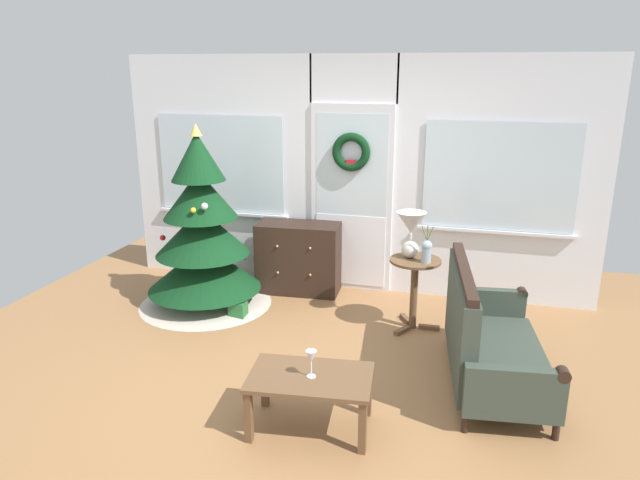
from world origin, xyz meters
TOP-DOWN VIEW (x-y plane):
  - ground_plane at (0.00, 0.00)m, footprint 6.76×6.76m
  - back_wall_with_door at (0.00, 2.08)m, footprint 5.20×0.19m
  - christmas_tree at (-1.38, 1.18)m, footprint 1.39×1.39m
  - dresser_cabinet at (-0.53, 1.79)m, footprint 0.93×0.49m
  - settee_sofa at (1.45, 0.29)m, footprint 0.88×1.59m
  - side_table at (0.81, 1.16)m, footprint 0.50×0.48m
  - table_lamp at (0.75, 1.20)m, footprint 0.28×0.28m
  - flower_vase at (0.91, 1.10)m, footprint 0.11×0.10m
  - coffee_table at (0.31, -0.65)m, footprint 0.89×0.61m
  - wine_glass at (0.32, -0.67)m, footprint 0.08×0.08m
  - gift_box at (-0.91, 0.95)m, footprint 0.16×0.14m

SIDE VIEW (x-z plane):
  - ground_plane at x=0.00m, z-range 0.00..0.00m
  - gift_box at x=-0.91m, z-range 0.00..0.16m
  - coffee_table at x=0.31m, z-range 0.14..0.55m
  - settee_sofa at x=1.45m, z-range -0.10..0.86m
  - dresser_cabinet at x=-0.53m, z-range 0.00..0.78m
  - side_table at x=0.81m, z-range 0.15..0.84m
  - wine_glass at x=0.32m, z-range 0.45..0.65m
  - christmas_tree at x=-1.38m, z-range -0.25..1.63m
  - flower_vase at x=0.91m, z-range 0.64..0.99m
  - table_lamp at x=0.75m, z-range 0.76..1.20m
  - back_wall_with_door at x=0.00m, z-range 0.01..2.56m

